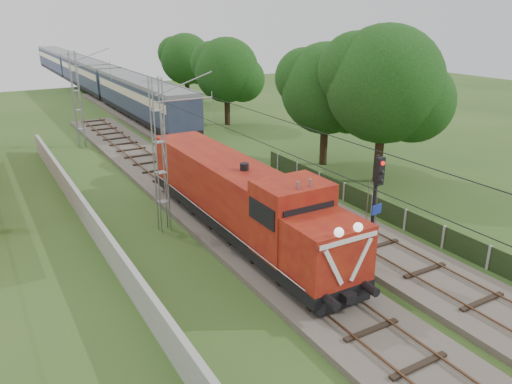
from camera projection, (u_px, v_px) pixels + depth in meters
ground at (358, 329)px, 18.29m from camera, size 140.00×140.00×0.00m
track_main at (261, 250)px, 23.92m from camera, size 4.20×70.00×0.45m
track_side at (229, 166)px, 36.85m from camera, size 4.20×80.00×0.45m
catenary at (161, 156)px, 25.27m from camera, size 3.31×70.00×8.00m
boundary_wall at (97, 230)px, 24.71m from camera, size 0.25×40.00×1.50m
fence at (444, 237)px, 24.30m from camera, size 0.12×32.00×1.20m
locomotive at (240, 198)px, 24.89m from camera, size 2.94×16.78×4.26m
coach_rake at (89, 73)px, 71.83m from camera, size 3.25×72.39×3.75m
signal_post at (376, 194)px, 21.02m from camera, size 0.59×0.46×5.39m
tree_a at (386, 86)px, 32.11m from camera, size 7.99×7.61×10.36m
tree_b at (327, 90)px, 36.21m from camera, size 6.96×6.63×9.02m
tree_c at (227, 71)px, 49.55m from camera, size 6.71×6.39×8.69m
tree_d at (187, 60)px, 62.18m from camera, size 6.59×6.28×8.54m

